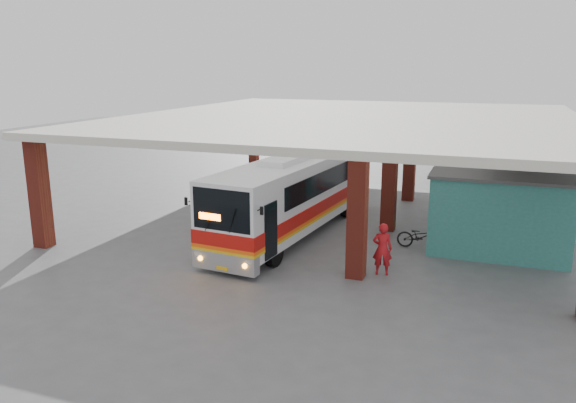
# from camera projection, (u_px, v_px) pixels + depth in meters

# --- Properties ---
(ground) EXTENTS (90.00, 90.00, 0.00)m
(ground) POSITION_uv_depth(u_px,v_px,m) (301.00, 242.00, 22.97)
(ground) COLOR #515154
(ground) RESTS_ON ground
(brick_columns) EXTENTS (20.10, 21.60, 4.35)m
(brick_columns) POSITION_uv_depth(u_px,v_px,m) (364.00, 171.00, 26.53)
(brick_columns) COLOR maroon
(brick_columns) RESTS_ON ground
(canopy_roof) EXTENTS (21.00, 23.00, 0.30)m
(canopy_roof) POSITION_uv_depth(u_px,v_px,m) (354.00, 118.00, 27.66)
(canopy_roof) COLOR beige
(canopy_roof) RESTS_ON brick_columns
(shop_building) EXTENTS (5.20, 8.20, 3.11)m
(shop_building) POSITION_uv_depth(u_px,v_px,m) (499.00, 199.00, 23.74)
(shop_building) COLOR #2A6B68
(shop_building) RESTS_ON ground
(coach_bus) EXTENTS (3.66, 12.07, 3.47)m
(coach_bus) POSITION_uv_depth(u_px,v_px,m) (296.00, 194.00, 23.87)
(coach_bus) COLOR silver
(coach_bus) RESTS_ON ground
(motorcycle) EXTENTS (1.89, 0.68, 0.99)m
(motorcycle) POSITION_uv_depth(u_px,v_px,m) (421.00, 236.00, 22.07)
(motorcycle) COLOR black
(motorcycle) RESTS_ON ground
(pedestrian) EXTENTS (0.74, 0.56, 1.84)m
(pedestrian) POSITION_uv_depth(u_px,v_px,m) (382.00, 249.00, 19.24)
(pedestrian) COLOR red
(pedestrian) RESTS_ON ground
(red_chair) EXTENTS (0.57, 0.57, 0.89)m
(red_chair) POSITION_uv_depth(u_px,v_px,m) (440.00, 197.00, 29.01)
(red_chair) COLOR red
(red_chair) RESTS_ON ground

